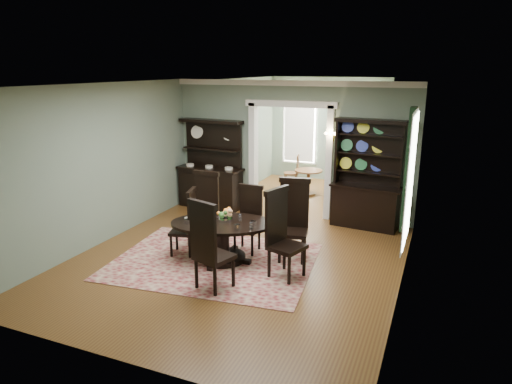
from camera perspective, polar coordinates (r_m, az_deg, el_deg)
room at (r=7.55m, az=-2.73°, el=2.35°), size 5.51×6.01×3.01m
parlor at (r=12.67m, az=7.97°, el=7.25°), size 3.51×3.50×3.01m
doorway_trim at (r=10.25m, az=4.35°, el=6.02°), size 2.08×0.25×2.57m
right_window at (r=7.74m, az=18.61°, el=2.04°), size 0.15×1.47×2.12m
wall_sconce at (r=9.81m, az=9.41°, el=7.04°), size 0.27×0.21×0.21m
rug at (r=8.08m, az=-5.28°, el=-8.59°), size 3.65×2.95×0.01m
dining_table at (r=7.93m, az=-4.17°, el=-5.24°), size 2.10×2.10×0.70m
centerpiece at (r=7.91m, az=-3.90°, el=-3.16°), size 1.34×0.86×0.22m
chair_far_left at (r=8.71m, az=-6.41°, el=-1.74°), size 0.53×0.49×1.39m
chair_far_mid at (r=8.31m, az=-0.85°, el=-3.09°), size 0.47×0.43×1.23m
chair_far_right at (r=7.99m, az=4.73°, el=-3.11°), size 0.62×0.60×1.43m
chair_end_left at (r=8.20m, az=-8.54°, el=-3.58°), size 0.53×0.54×1.22m
chair_end_right at (r=7.29m, az=3.15°, el=-4.85°), size 0.65×0.67×1.45m
chair_near at (r=6.81m, az=-5.99°, el=-6.49°), size 0.65×0.64×1.43m
sideboard at (r=10.94m, az=-5.64°, el=1.85°), size 1.63×0.69×2.10m
welsh_dresser at (r=9.78m, az=13.65°, el=0.39°), size 1.50×0.67×2.26m
parlor_table at (r=12.06m, az=6.56°, el=1.67°), size 0.73×0.73×0.67m
parlor_chair_left at (r=12.51m, az=4.72°, el=2.59°), size 0.43×0.42×0.97m
parlor_chair_right at (r=11.97m, az=9.63°, el=1.98°), size 0.43×0.43×1.02m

